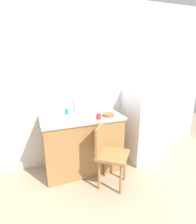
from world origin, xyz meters
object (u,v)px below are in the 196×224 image
chair (109,153)px  terracotta_bowl (108,115)px  refrigerator (143,125)px  cup_red (99,116)px  cup_teal (67,111)px

chair → terracotta_bowl: terracotta_bowl is taller
refrigerator → cup_red: bearing=-167.7°
refrigerator → cup_teal: bearing=171.5°
chair → cup_teal: bearing=70.7°
refrigerator → chair: refrigerator is taller
refrigerator → chair: bearing=-151.4°
refrigerator → cup_red: refrigerator is taller
cup_teal → chair: bearing=-58.2°
cup_teal → cup_red: size_ratio=1.02×
terracotta_bowl → cup_teal: size_ratio=2.10×
cup_teal → cup_red: 0.55m
terracotta_bowl → cup_red: size_ratio=2.14×
terracotta_bowl → cup_teal: 0.65m
chair → refrigerator: bearing=-22.4°
terracotta_bowl → cup_red: cup_red is taller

